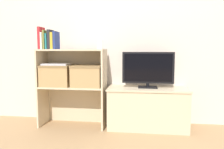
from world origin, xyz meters
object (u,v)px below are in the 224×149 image
(laptop, at_px, (57,64))
(book_crimson, at_px, (41,38))
(book_ivory, at_px, (44,41))
(baby_monitor, at_px, (100,45))
(tv, at_px, (148,69))
(storage_basket_left, at_px, (57,75))
(book_charcoal, at_px, (50,40))
(book_olive, at_px, (46,40))
(tv_stand, at_px, (147,108))
(book_mustard, at_px, (53,41))
(storage_basket_right, at_px, (88,75))
(book_teal, at_px, (48,42))
(book_navy, at_px, (56,40))

(laptop, bearing_deg, book_crimson, -163.19)
(book_ivory, xyz_separation_m, baby_monitor, (0.66, 0.06, -0.04))
(tv, xyz_separation_m, storage_basket_left, (-1.08, -0.05, -0.08))
(book_ivory, height_order, book_charcoal, book_charcoal)
(tv, relative_size, book_olive, 2.74)
(tv_stand, height_order, book_mustard, book_mustard)
(baby_monitor, height_order, storage_basket_left, baby_monitor)
(book_olive, bearing_deg, book_mustard, 0.00)
(storage_basket_right, bearing_deg, book_teal, -173.89)
(book_charcoal, relative_size, book_navy, 1.10)
(book_mustard, bearing_deg, book_olive, 180.00)
(book_navy, height_order, laptop, book_navy)
(book_navy, relative_size, laptop, 0.67)
(tv, xyz_separation_m, laptop, (-1.08, -0.05, 0.05))
(book_crimson, xyz_separation_m, book_teal, (0.08, 0.00, -0.04))
(book_charcoal, xyz_separation_m, book_navy, (0.07, 0.00, -0.01))
(book_charcoal, xyz_separation_m, book_mustard, (0.04, 0.00, -0.02))
(book_olive, xyz_separation_m, storage_basket_right, (0.48, 0.05, -0.41))
(storage_basket_left, distance_m, laptop, 0.12)
(book_teal, height_order, storage_basket_left, book_teal)
(book_crimson, height_order, laptop, book_crimson)
(book_navy, bearing_deg, storage_basket_left, 111.68)
(book_teal, bearing_deg, storage_basket_left, 30.24)
(book_teal, distance_m, book_charcoal, 0.04)
(tv, relative_size, book_mustard, 3.12)
(book_mustard, relative_size, storage_basket_right, 0.54)
(book_mustard, bearing_deg, storage_basket_right, 7.17)
(book_crimson, bearing_deg, storage_basket_left, 16.81)
(book_ivory, xyz_separation_m, laptop, (0.13, 0.05, -0.27))
(book_ivory, bearing_deg, tv, 4.61)
(book_olive, distance_m, book_mustard, 0.09)
(book_charcoal, height_order, book_navy, book_charcoal)
(baby_monitor, bearing_deg, book_teal, -173.96)
(storage_basket_left, bearing_deg, book_navy, -68.32)
(tv, bearing_deg, laptop, -177.41)
(baby_monitor, bearing_deg, book_charcoal, -173.61)
(baby_monitor, relative_size, storage_basket_left, 0.38)
(storage_basket_left, bearing_deg, laptop, -90.00)
(book_ivory, relative_size, storage_basket_right, 0.55)
(baby_monitor, distance_m, laptop, 0.57)
(book_teal, height_order, laptop, book_teal)
(tv_stand, xyz_separation_m, storage_basket_left, (-1.08, -0.05, 0.38))
(storage_basket_right, bearing_deg, book_mustard, -172.83)
(book_mustard, distance_m, storage_basket_left, 0.40)
(book_crimson, relative_size, book_charcoal, 1.14)
(baby_monitor, relative_size, laptop, 0.44)
(storage_basket_left, bearing_deg, tv_stand, 2.67)
(book_ivory, relative_size, book_mustard, 1.01)
(baby_monitor, bearing_deg, laptop, -178.35)
(book_mustard, xyz_separation_m, storage_basket_right, (0.39, 0.05, -0.40))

